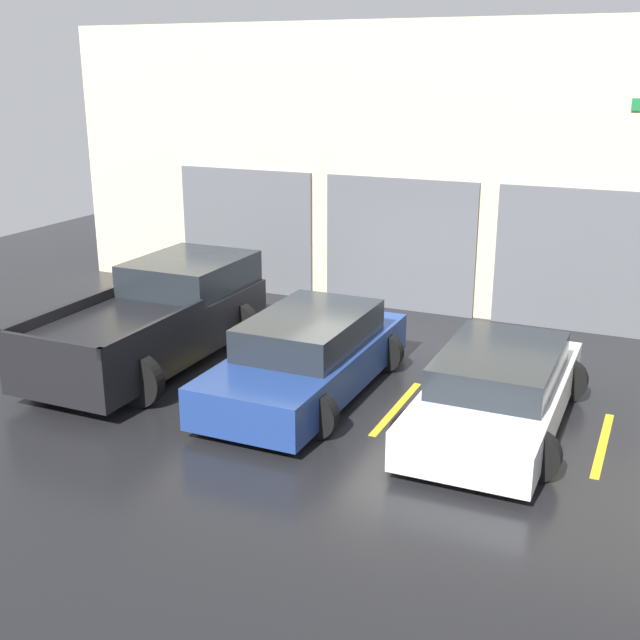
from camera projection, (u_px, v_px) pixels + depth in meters
The scene contains 9 objects.
ground_plane at pixel (356, 352), 14.97m from camera, with size 28.00×28.00×0.00m, color black.
shophouse_building at pixel (415, 173), 16.94m from camera, with size 16.76×0.68×6.00m.
pickup_truck at pixel (158, 318), 14.28m from camera, with size 2.63×5.00×1.66m.
sedan_white at pixel (497, 390), 11.76m from camera, with size 2.29×4.55×1.15m.
sedan_side at pixel (308, 356), 12.94m from camera, with size 2.27×4.66×1.31m.
parking_stripe_far_left at pixel (83, 353), 14.89m from camera, with size 0.12×2.20×0.01m, color gold.
parking_stripe_left at pixel (226, 378), 13.70m from camera, with size 0.12×2.20×0.01m, color gold.
parking_stripe_centre at pixel (397, 408), 12.50m from camera, with size 0.12×2.20×0.01m, color gold.
parking_stripe_right at pixel (603, 444), 11.31m from camera, with size 0.12×2.20×0.01m, color gold.
Camera 1 is at (5.14, -13.14, 5.10)m, focal length 45.00 mm.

